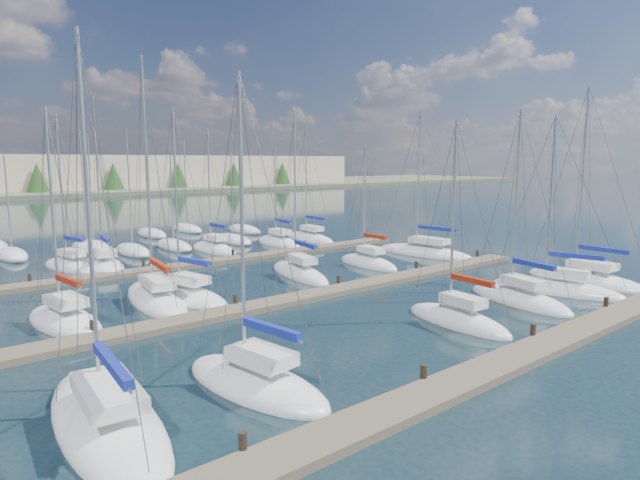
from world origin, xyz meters
TOP-DOWN VIEW (x-y plane):
  - ground at (0.00, 60.00)m, footprint 400.00×400.00m
  - dock_near at (0.00, 2.01)m, footprint 44.00×1.93m
  - dock_mid at (0.00, 16.01)m, footprint 44.00×1.93m
  - dock_far at (0.00, 30.01)m, footprint 44.00×1.93m
  - sailboat_l at (11.11, 21.27)m, footprint 2.68×6.82m
  - sailboat_d at (3.55, 6.86)m, footprint 2.68×6.87m
  - sailboat_q at (11.90, 35.16)m, footprint 3.27×7.53m
  - sailboat_f at (14.29, 6.96)m, footprint 4.32×8.74m
  - sailboat_k at (4.32, 21.67)m, footprint 3.80×8.53m
  - sailboat_i at (-7.01, 21.25)m, footprint 4.08×9.85m
  - sailboat_c at (-9.05, 6.85)m, footprint 3.78×7.68m
  - sailboat_m at (18.75, 21.68)m, footprint 4.23×10.27m
  - sailboat_b at (-14.39, 7.40)m, footprint 3.90×10.04m
  - sailboat_g at (18.55, 7.01)m, footprint 3.41×8.76m
  - sailboat_e at (10.07, 7.15)m, footprint 4.08×7.97m
  - sailboat_j at (-5.33, 20.62)m, footprint 4.01×7.68m
  - sailboat_p at (4.74, 35.72)m, footprint 2.44×7.14m
  - sailboat_r at (16.18, 35.41)m, footprint 2.69×8.03m
  - sailboat_o at (-6.08, 33.80)m, footprint 3.79×7.89m
  - sailboat_h at (-12.52, 19.94)m, footprint 3.45×7.27m
  - sailboat_n at (-8.27, 35.27)m, footprint 3.58×7.32m
  - distant_boats at (-4.34, 43.76)m, footprint 36.93×20.75m

SIDE VIEW (x-z plane):
  - ground at x=0.00m, z-range 0.00..0.00m
  - dock_near at x=0.00m, z-range -0.40..0.70m
  - dock_mid at x=0.00m, z-range -0.40..0.70m
  - dock_far at x=0.00m, z-range -0.40..0.70m
  - sailboat_b at x=-14.39m, z-range -6.49..6.83m
  - sailboat_m at x=18.75m, z-range -6.65..6.99m
  - sailboat_q at x=11.90m, z-range -5.25..5.60m
  - sailboat_h at x=-12.52m, z-range -5.82..6.18m
  - sailboat_c at x=-9.05m, z-range -6.04..6.40m
  - sailboat_g at x=18.55m, z-range -6.97..7.34m
  - sailboat_l at x=11.11m, z-range -5.07..5.43m
  - sailboat_f at x=14.29m, z-range -5.89..6.26m
  - sailboat_j at x=-5.33m, z-range -6.05..6.42m
  - sailboat_e at x=10.07m, z-range -5.96..6.33m
  - sailboat_p at x=4.74m, z-range -5.96..6.34m
  - sailboat_i at x=-7.01m, z-range -7.51..7.89m
  - sailboat_k at x=4.32m, z-range -6.14..6.52m
  - sailboat_r at x=16.18m, z-range -6.36..6.74m
  - sailboat_d at x=3.55m, z-range -5.48..5.86m
  - sailboat_o at x=-6.08m, z-range -6.92..7.31m
  - sailboat_n at x=-8.27m, z-range -6.25..6.66m
  - distant_boats at x=-4.34m, z-range -6.36..6.94m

